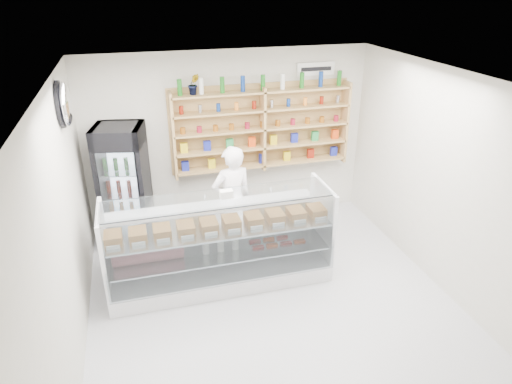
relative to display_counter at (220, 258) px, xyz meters
name	(u,v)px	position (x,y,z in m)	size (l,w,h in m)	color
room	(278,210)	(0.54, -0.79, 1.05)	(5.00, 5.00, 5.00)	#B7B7BC
display_counter	(220,258)	(0.00, 0.00, 0.00)	(2.92, 0.87, 1.27)	white
shop_worker	(232,200)	(0.34, 0.71, 0.47)	(0.60, 0.40, 1.65)	white
drinks_cooler	(125,187)	(-1.14, 1.35, 0.59)	(0.80, 0.78, 1.88)	black
wall_shelving	(263,128)	(1.04, 1.55, 1.24)	(2.84, 0.28, 1.33)	tan
potted_plant	(194,84)	(-0.01, 1.55, 2.00)	(0.17, 0.14, 0.31)	#1E6626
security_mirror	(65,104)	(-1.63, 0.41, 2.10)	(0.15, 0.50, 0.50)	silver
wall_sign	(316,69)	(1.94, 1.68, 2.10)	(0.62, 0.03, 0.20)	white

